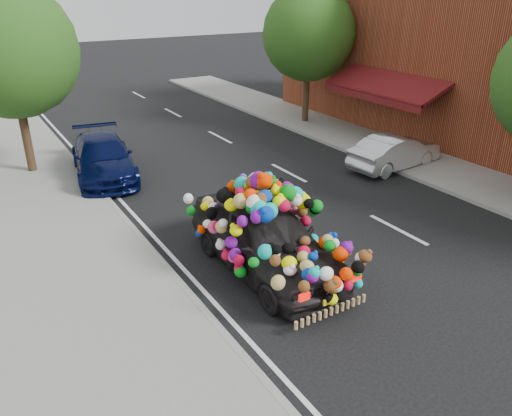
{
  "coord_description": "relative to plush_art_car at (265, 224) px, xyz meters",
  "views": [
    {
      "loc": [
        -5.66,
        -7.99,
        5.92
      ],
      "look_at": [
        -0.26,
        0.82,
        1.23
      ],
      "focal_mm": 35.0,
      "sensor_mm": 36.0,
      "label": 1
    }
  ],
  "objects": [
    {
      "name": "ground",
      "position": [
        0.41,
        -0.2,
        -1.12
      ],
      "size": [
        100.0,
        100.0,
        0.0
      ],
      "primitive_type": "plane",
      "color": "black",
      "rests_on": "ground"
    },
    {
      "name": "silver_hatchback",
      "position": [
        7.41,
        3.31,
        -0.53
      ],
      "size": [
        3.66,
        1.53,
        1.18
      ],
      "primitive_type": "imported",
      "rotation": [
        0.0,
        0.0,
        1.65
      ],
      "color": "#BBBCC2",
      "rests_on": "ground"
    },
    {
      "name": "plush_art_car",
      "position": [
        0.0,
        0.0,
        0.0
      ],
      "size": [
        2.18,
        4.72,
        2.19
      ],
      "rotation": [
        0.0,
        0.0,
        0.0
      ],
      "color": "black",
      "rests_on": "ground"
    },
    {
      "name": "tree_near_sidewalk",
      "position": [
        -3.39,
        9.3,
        2.9
      ],
      "size": [
        4.2,
        4.2,
        6.13
      ],
      "color": "#332114",
      "rests_on": "ground"
    },
    {
      "name": "footpath_far",
      "position": [
        8.61,
        2.8,
        -1.06
      ],
      "size": [
        3.0,
        40.0,
        0.12
      ],
      "primitive_type": "cube",
      "color": "gray",
      "rests_on": "ground"
    },
    {
      "name": "navy_sedan",
      "position": [
        -1.39,
        7.75,
        -0.47
      ],
      "size": [
        2.55,
        4.72,
        1.3
      ],
      "primitive_type": "imported",
      "rotation": [
        0.0,
        0.0,
        -0.17
      ],
      "color": "#050C33",
      "rests_on": "ground"
    },
    {
      "name": "tree_far_b",
      "position": [
        8.41,
        9.8,
        2.77
      ],
      "size": [
        4.0,
        4.0,
        5.9
      ],
      "color": "#332114",
      "rests_on": "ground"
    },
    {
      "name": "kerb",
      "position": [
        -1.94,
        -0.2,
        -1.06
      ],
      "size": [
        0.15,
        60.0,
        0.13
      ],
      "primitive_type": "cube",
      "color": "gray",
      "rests_on": "ground"
    },
    {
      "name": "lane_markings",
      "position": [
        4.01,
        -0.2,
        -1.12
      ],
      "size": [
        6.0,
        50.0,
        0.01
      ],
      "primitive_type": null,
      "color": "silver",
      "rests_on": "ground"
    },
    {
      "name": "sidewalk",
      "position": [
        -3.89,
        -0.2,
        -1.06
      ],
      "size": [
        4.0,
        60.0,
        0.12
      ],
      "primitive_type": "cube",
      "color": "gray",
      "rests_on": "ground"
    }
  ]
}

